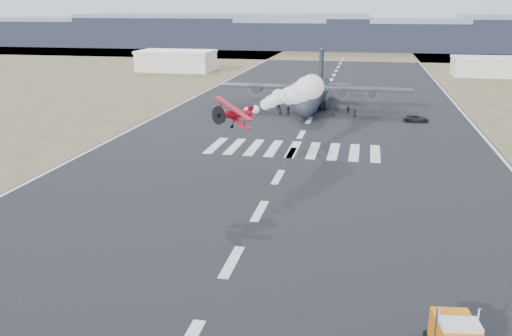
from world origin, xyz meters
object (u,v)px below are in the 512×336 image
(support_vehicle, at_px, (416,118))
(crew_h, at_px, (324,107))
(hangar_right, at_px, (487,66))
(aerobatic_biplane, at_px, (234,114))
(crew_g, at_px, (280,111))
(crew_a, at_px, (333,112))
(transport_aircraft, at_px, (315,93))
(hangar_left, at_px, (176,60))
(crew_b, at_px, (278,107))
(crew_d, at_px, (288,110))
(crew_e, at_px, (355,113))
(crew_c, at_px, (317,107))
(crew_f, at_px, (348,110))

(support_vehicle, height_order, crew_h, crew_h)
(hangar_right, xyz_separation_m, aerobatic_biplane, (-50.78, -117.26, 5.41))
(support_vehicle, height_order, crew_g, crew_g)
(aerobatic_biplane, bearing_deg, crew_a, 94.99)
(transport_aircraft, bearing_deg, hangar_left, 132.38)
(transport_aircraft, bearing_deg, crew_b, -138.43)
(crew_d, xyz_separation_m, crew_e, (12.90, -0.01, -0.04))
(aerobatic_biplane, bearing_deg, hangar_left, 129.35)
(aerobatic_biplane, bearing_deg, crew_g, 108.27)
(hangar_left, height_order, hangar_right, hangar_left)
(aerobatic_biplane, distance_m, transport_aircraft, 53.72)
(crew_a, relative_size, crew_b, 0.97)
(crew_a, relative_size, crew_g, 0.95)
(transport_aircraft, bearing_deg, crew_g, -117.19)
(crew_c, distance_m, crew_f, 6.63)
(crew_b, height_order, crew_d, crew_d)
(crew_c, relative_size, crew_g, 0.98)
(hangar_left, relative_size, hangar_right, 1.20)
(hangar_left, bearing_deg, crew_h, -49.19)
(crew_c, distance_m, crew_g, 9.35)
(hangar_left, xyz_separation_m, crew_d, (47.35, -68.27, -2.54))
(hangar_right, height_order, crew_b, hangar_right)
(hangar_left, distance_m, support_vehicle, 100.29)
(hangar_right, xyz_separation_m, support_vehicle, (-26.52, -75.29, -2.38))
(crew_f, xyz_separation_m, crew_g, (-12.95, -4.67, 0.09))
(support_vehicle, xyz_separation_m, crew_e, (-11.23, 2.01, 0.20))
(hangar_left, xyz_separation_m, crew_a, (56.19, -68.36, -2.57))
(aerobatic_biplane, bearing_deg, crew_b, 109.45)
(crew_f, bearing_deg, aerobatic_biplane, 72.39)
(crew_h, bearing_deg, crew_c, -86.58)
(crew_h, bearing_deg, hangar_right, 131.27)
(aerobatic_biplane, bearing_deg, crew_f, 92.70)
(crew_f, height_order, crew_h, crew_h)
(hangar_left, height_order, crew_f, hangar_left)
(crew_d, distance_m, crew_g, 1.93)
(aerobatic_biplane, xyz_separation_m, support_vehicle, (24.26, 41.97, -7.79))
(hangar_left, height_order, crew_b, hangar_left)
(support_vehicle, bearing_deg, crew_h, 63.33)
(hangar_right, xyz_separation_m, crew_f, (-39.12, -69.91, -2.21))
(crew_g, bearing_deg, aerobatic_biplane, -84.89)
(crew_c, height_order, crew_d, crew_d)
(crew_a, bearing_deg, crew_b, 36.49)
(transport_aircraft, bearing_deg, hangar_right, 55.27)
(crew_h, bearing_deg, crew_d, -64.40)
(crew_a, xyz_separation_m, crew_b, (-11.38, 3.55, 0.03))
(crew_h, bearing_deg, crew_g, -64.12)
(crew_b, height_order, crew_h, crew_b)
(crew_b, relative_size, crew_h, 1.07)
(crew_d, bearing_deg, crew_a, 125.50)
(hangar_left, distance_m, aerobatic_biplane, 121.89)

